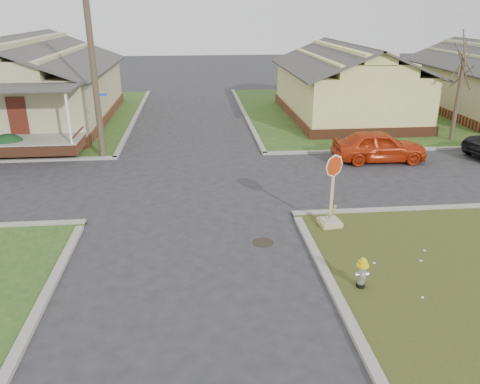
{
  "coord_description": "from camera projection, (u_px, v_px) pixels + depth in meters",
  "views": [
    {
      "loc": [
        0.25,
        -13.13,
        6.72
      ],
      "look_at": [
        1.63,
        1.0,
        1.1
      ],
      "focal_mm": 35.0,
      "sensor_mm": 36.0,
      "label": 1
    }
  ],
  "objects": [
    {
      "name": "ground",
      "position": [
        191.0,
        238.0,
        14.61
      ],
      "size": [
        120.0,
        120.0,
        0.0
      ],
      "primitive_type": "plane",
      "color": "#28282A",
      "rests_on": "ground"
    },
    {
      "name": "manhole",
      "position": [
        263.0,
        242.0,
        14.34
      ],
      "size": [
        0.64,
        0.64,
        0.01
      ],
      "primitive_type": "cylinder",
      "color": "black",
      "rests_on": "ground"
    },
    {
      "name": "corner_house",
      "position": [
        24.0,
        86.0,
        28.3
      ],
      "size": [
        10.1,
        15.5,
        5.3
      ],
      "color": "brown",
      "rests_on": "ground"
    },
    {
      "name": "curbs",
      "position": [
        191.0,
        183.0,
        19.23
      ],
      "size": [
        80.0,
        40.0,
        0.12
      ],
      "primitive_type": null,
      "color": "gray",
      "rests_on": "ground"
    },
    {
      "name": "hedge_right",
      "position": [
        9.0,
        146.0,
        22.13
      ],
      "size": [
        1.48,
        1.21,
        1.13
      ],
      "primitive_type": "ellipsoid",
      "color": "#123319",
      "rests_on": "verge_far_left"
    },
    {
      "name": "stop_sign",
      "position": [
        331.0,
        210.0,
        15.2
      ],
      "size": [
        0.69,
        0.67,
        2.43
      ],
      "rotation": [
        0.0,
        0.0,
        0.12
      ],
      "color": "tan",
      "rests_on": "ground"
    },
    {
      "name": "fire_hydrant",
      "position": [
        362.0,
        271.0,
        11.82
      ],
      "size": [
        0.31,
        0.31,
        0.84
      ],
      "rotation": [
        0.0,
        0.0,
        0.0
      ],
      "color": "black",
      "rests_on": "ground"
    },
    {
      "name": "side_house_yellow",
      "position": [
        346.0,
        83.0,
        29.97
      ],
      "size": [
        7.6,
        11.6,
        4.7
      ],
      "color": "brown",
      "rests_on": "ground"
    },
    {
      "name": "utility_pole",
      "position": [
        92.0,
        57.0,
        20.74
      ],
      "size": [
        1.8,
        0.28,
        9.0
      ],
      "color": "#3D3123",
      "rests_on": "ground"
    },
    {
      "name": "tree_mid_right",
      "position": [
        457.0,
        101.0,
        24.52
      ],
      "size": [
        0.22,
        0.22,
        4.2
      ],
      "primitive_type": "cylinder",
      "color": "#3D3123",
      "rests_on": "verge_far_right"
    },
    {
      "name": "red_sedan",
      "position": [
        379.0,
        146.0,
        21.69
      ],
      "size": [
        4.32,
        1.87,
        1.45
      ],
      "primitive_type": "imported",
      "rotation": [
        0.0,
        0.0,
        1.53
      ],
      "color": "red",
      "rests_on": "ground"
    }
  ]
}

